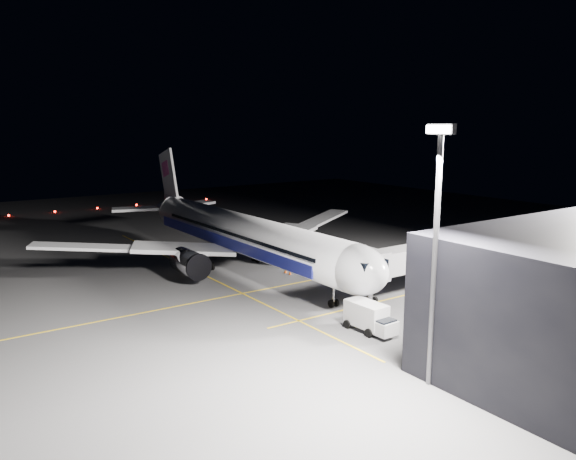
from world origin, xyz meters
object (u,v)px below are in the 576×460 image
at_px(airliner, 239,233).
at_px(floodlight_mast_south, 436,234).
at_px(jet_bridge, 450,251).
at_px(safety_cone_a, 290,273).
at_px(safety_cone_c, 286,271).
at_px(service_truck, 370,317).
at_px(baggage_tug, 308,259).
at_px(safety_cone_b, 282,255).

relative_size(airliner, floodlight_mast_south, 2.97).
bearing_deg(jet_bridge, safety_cone_a, -138.70).
bearing_deg(safety_cone_c, service_truck, -14.11).
xyz_separation_m(baggage_tug, safety_cone_c, (2.05, -5.58, -0.46)).
distance_m(airliner, service_truck, 30.06).
distance_m(floodlight_mast_south, safety_cone_b, 47.45).
height_order(safety_cone_b, safety_cone_c, safety_cone_c).
xyz_separation_m(jet_bridge, safety_cone_a, (-16.00, -14.06, -4.30)).
bearing_deg(safety_cone_a, service_truck, -14.76).
bearing_deg(service_truck, safety_cone_a, 163.20).
height_order(jet_bridge, safety_cone_b, jet_bridge).
distance_m(jet_bridge, safety_cone_a, 21.73).
bearing_deg(safety_cone_a, floodlight_mast_south, -16.41).
bearing_deg(service_truck, floodlight_mast_south, -21.68).
xyz_separation_m(jet_bridge, safety_cone_b, (-25.36, -9.04, -4.29)).
distance_m(safety_cone_a, safety_cone_c, 1.09).
bearing_deg(baggage_tug, floodlight_mast_south, -39.69).
height_order(airliner, safety_cone_a, airliner).
xyz_separation_m(airliner, jet_bridge, (23.08, 18.06, -0.58)).
relative_size(jet_bridge, baggage_tug, 12.57).
bearing_deg(floodlight_mast_south, safety_cone_c, 164.07).
xyz_separation_m(jet_bridge, service_truck, (6.70, -20.04, -3.01)).
relative_size(baggage_tug, safety_cone_b, 4.65).
height_order(airliner, safety_cone_c, airliner).
bearing_deg(service_truck, baggage_tug, 153.86).
relative_size(service_truck, safety_cone_a, 10.44).
bearing_deg(jet_bridge, safety_cone_c, -140.56).
height_order(jet_bridge, safety_cone_c, jet_bridge).
relative_size(jet_bridge, safety_cone_b, 58.50).
bearing_deg(safety_cone_c, floodlight_mast_south, -15.93).
height_order(airliner, floodlight_mast_south, floodlight_mast_south).
height_order(service_truck, safety_cone_c, service_truck).
bearing_deg(airliner, baggage_tug, 67.68).
bearing_deg(safety_cone_b, safety_cone_c, -31.22).
xyz_separation_m(airliner, floodlight_mast_south, (41.08, -6.01, 7.21)).
distance_m(jet_bridge, safety_cone_b, 27.26).
distance_m(floodlight_mast_south, safety_cone_a, 37.45).
relative_size(airliner, baggage_tug, 22.47).
relative_size(airliner, safety_cone_c, 98.30).
bearing_deg(safety_cone_b, safety_cone_a, -28.17).
bearing_deg(baggage_tug, service_truck, -41.01).
relative_size(airliner, safety_cone_b, 104.55).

